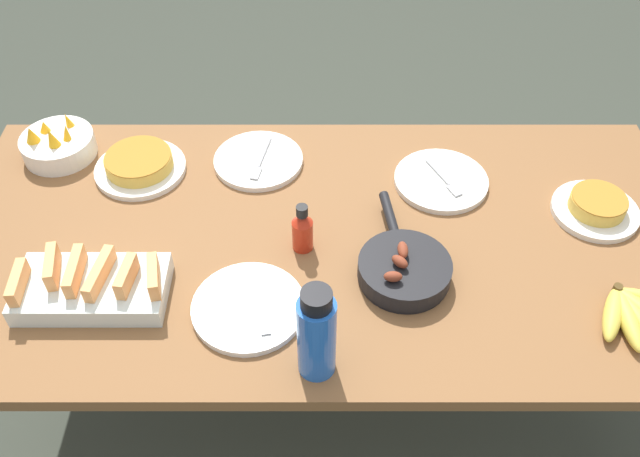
% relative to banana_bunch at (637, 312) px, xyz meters
% --- Properties ---
extents(ground_plane, '(14.00, 14.00, 0.00)m').
position_rel_banana_bunch_xyz_m(ground_plane, '(-0.68, 0.25, -0.76)').
color(ground_plane, '#383D33').
extents(dining_table, '(1.82, 0.90, 0.74)m').
position_rel_banana_bunch_xyz_m(dining_table, '(-0.68, 0.25, -0.11)').
color(dining_table, brown).
rests_on(dining_table, ground_plane).
extents(banana_bunch, '(0.25, 0.19, 0.04)m').
position_rel_banana_bunch_xyz_m(banana_bunch, '(0.00, 0.00, 0.00)').
color(banana_bunch, gold).
rests_on(banana_bunch, dining_table).
extents(melon_tray, '(0.33, 0.17, 0.10)m').
position_rel_banana_bunch_xyz_m(melon_tray, '(-1.19, 0.06, 0.02)').
color(melon_tray, silver).
rests_on(melon_tray, dining_table).
extents(skillet, '(0.21, 0.35, 0.08)m').
position_rel_banana_bunch_xyz_m(skillet, '(-0.50, 0.12, 0.01)').
color(skillet, black).
rests_on(skillet, dining_table).
extents(frittata_plate_center, '(0.24, 0.24, 0.05)m').
position_rel_banana_bunch_xyz_m(frittata_plate_center, '(-1.17, 0.49, 0.00)').
color(frittata_plate_center, silver).
rests_on(frittata_plate_center, dining_table).
extents(frittata_plate_side, '(0.22, 0.22, 0.05)m').
position_rel_banana_bunch_xyz_m(frittata_plate_side, '(0.00, 0.33, 0.00)').
color(frittata_plate_side, silver).
rests_on(frittata_plate_side, dining_table).
extents(empty_plate_near_front, '(0.24, 0.24, 0.02)m').
position_rel_banana_bunch_xyz_m(empty_plate_near_front, '(-0.86, 0.52, -0.01)').
color(empty_plate_near_front, silver).
rests_on(empty_plate_near_front, dining_table).
extents(empty_plate_far_left, '(0.25, 0.25, 0.02)m').
position_rel_banana_bunch_xyz_m(empty_plate_far_left, '(-0.37, 0.44, -0.01)').
color(empty_plate_far_left, silver).
rests_on(empty_plate_far_left, dining_table).
extents(empty_plate_far_right, '(0.25, 0.25, 0.02)m').
position_rel_banana_bunch_xyz_m(empty_plate_far_right, '(-0.85, 0.02, -0.01)').
color(empty_plate_far_right, silver).
rests_on(empty_plate_far_right, dining_table).
extents(fruit_bowl_mango, '(0.20, 0.20, 0.12)m').
position_rel_banana_bunch_xyz_m(fruit_bowl_mango, '(-1.40, 0.56, 0.02)').
color(fruit_bowl_mango, silver).
rests_on(fruit_bowl_mango, dining_table).
extents(water_bottle, '(0.08, 0.08, 0.24)m').
position_rel_banana_bunch_xyz_m(water_bottle, '(-0.70, -0.12, 0.09)').
color(water_bottle, blue).
rests_on(water_bottle, dining_table).
extents(hot_sauce_bottle, '(0.05, 0.05, 0.13)m').
position_rel_banana_bunch_xyz_m(hot_sauce_bottle, '(-0.73, 0.21, 0.04)').
color(hot_sauce_bottle, '#B72814').
rests_on(hot_sauce_bottle, dining_table).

